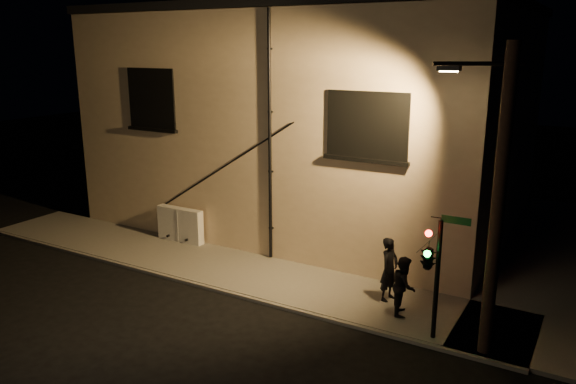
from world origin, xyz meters
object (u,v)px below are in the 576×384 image
Objects in this scene: utility_cabinet at (180,225)px; pedestrian_a at (389,269)px; pedestrian_b at (404,286)px; traffic_signal at (429,256)px; streetlamp_pole at (495,199)px.

utility_cabinet is 8.63m from pedestrian_a.
pedestrian_a is 0.93m from pedestrian_b.
pedestrian_a is at bearing 133.87° from traffic_signal.
streetlamp_pole is at bearing -104.95° from pedestrian_a.
streetlamp_pole is (2.94, -1.50, 2.86)m from pedestrian_a.
pedestrian_b reaches higher than utility_cabinet.
pedestrian_a is 1.14× the size of pedestrian_b.
streetlamp_pole is (11.52, -2.39, 3.15)m from utility_cabinet.
streetlamp_pole is (2.27, -0.86, 2.97)m from pedestrian_b.
streetlamp_pole is at bearing -126.57° from pedestrian_b.
pedestrian_a is (8.58, -0.89, 0.29)m from utility_cabinet.
pedestrian_b is (9.24, -1.53, 0.18)m from utility_cabinet.
pedestrian_b is at bearing -9.38° from utility_cabinet.
utility_cabinet is 1.05× the size of pedestrian_a.
traffic_signal is at bearing -174.79° from streetlamp_pole.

